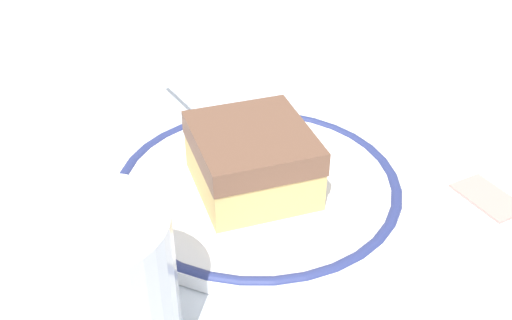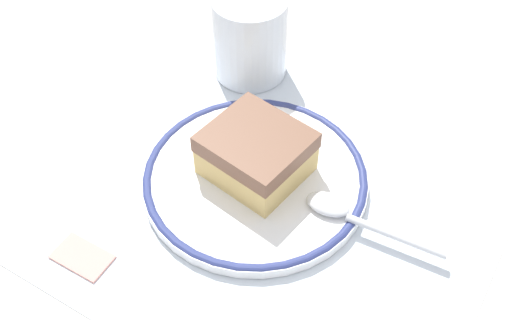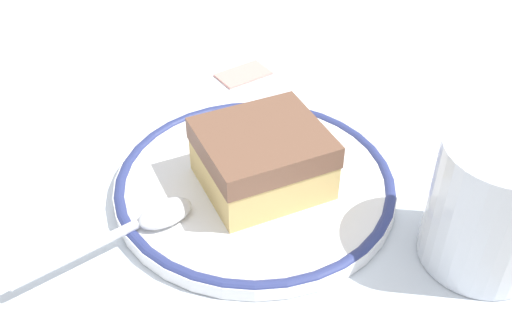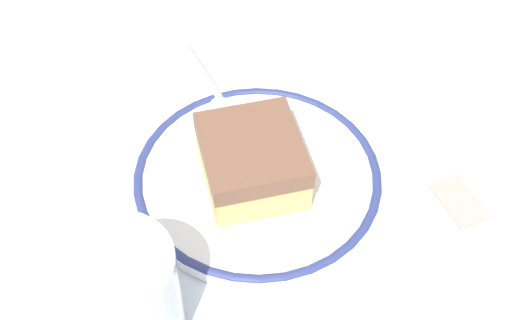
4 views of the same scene
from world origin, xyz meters
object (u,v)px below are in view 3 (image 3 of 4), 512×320
at_px(spoon, 139,223).
at_px(sugar_packet, 243,72).
at_px(plate, 256,185).
at_px(cup, 490,211).
at_px(cake_slice, 262,158).

relative_size(spoon, sugar_packet, 2.60).
relative_size(plate, cup, 2.29).
bearing_deg(plate, cup, -57.04).
bearing_deg(spoon, plate, -1.87).
height_order(plate, sugar_packet, plate).
distance_m(plate, cake_slice, 0.03).
bearing_deg(sugar_packet, cup, -89.23).
relative_size(plate, cake_slice, 2.15).
bearing_deg(cup, cake_slice, 123.11).
bearing_deg(cup, sugar_packet, 90.77).
distance_m(plate, cup, 0.17).
bearing_deg(sugar_packet, plate, -119.62).
bearing_deg(cup, spoon, 142.55).
bearing_deg(cake_slice, spoon, 175.46).
bearing_deg(sugar_packet, cake_slice, -118.17).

